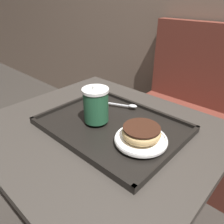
{
  "coord_description": "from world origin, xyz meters",
  "views": [
    {
      "loc": [
        0.49,
        -0.46,
        1.16
      ],
      "look_at": [
        0.03,
        0.03,
        0.79
      ],
      "focal_mm": 35.0,
      "sensor_mm": 36.0,
      "label": 1
    }
  ],
  "objects": [
    {
      "name": "booth_bench",
      "position": [
        0.21,
        0.87,
        0.32
      ],
      "size": [
        1.22,
        0.44,
        1.0
      ],
      "color": "brown",
      "rests_on": "ground_plane"
    },
    {
      "name": "coffee_cup_front",
      "position": [
        -0.02,
        0.0,
        0.81
      ],
      "size": [
        0.09,
        0.09,
        0.13
      ],
      "color": "#235638",
      "rests_on": "serving_tray"
    },
    {
      "name": "serving_tray",
      "position": [
        0.03,
        0.03,
        0.73
      ],
      "size": [
        0.49,
        0.37,
        0.02
      ],
      "color": "black",
      "rests_on": "cafe_table"
    },
    {
      "name": "plate_with_chocolate_donut",
      "position": [
        0.18,
        0.01,
        0.76
      ],
      "size": [
        0.17,
        0.17,
        0.01
      ],
      "color": "white",
      "rests_on": "serving_tray"
    },
    {
      "name": "cafe_table",
      "position": [
        0.0,
        0.0,
        0.55
      ],
      "size": [
        0.82,
        0.73,
        0.73
      ],
      "color": "#38332D",
      "rests_on": "ground_plane"
    },
    {
      "name": "spoon",
      "position": [
        -0.0,
        0.16,
        0.76
      ],
      "size": [
        0.15,
        0.08,
        0.01
      ],
      "rotation": [
        0.0,
        0.0,
        0.42
      ],
      "color": "silver",
      "rests_on": "serving_tray"
    },
    {
      "name": "donut_chocolate_glazed",
      "position": [
        0.18,
        0.01,
        0.78
      ],
      "size": [
        0.12,
        0.12,
        0.04
      ],
      "color": "#DBB270",
      "rests_on": "plate_with_chocolate_donut"
    }
  ]
}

